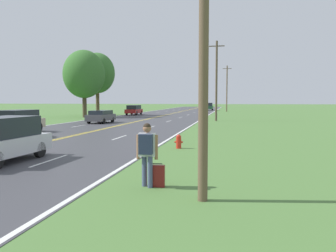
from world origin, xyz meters
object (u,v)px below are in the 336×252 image
at_px(traffic_sign, 201,104).
at_px(car_red_hatchback_receding, 134,110).
at_px(suitcase, 157,176).
at_px(car_champagne_suv_mid_near, 18,121).
at_px(car_dark_grey_hatchback_mid_far, 101,116).
at_px(tree_behind_sign, 84,74).
at_px(fire_hydrant, 179,141).
at_px(car_silver_van_approaching, 1,139).
at_px(hitchhiker_person, 147,148).
at_px(car_dark_green_van_distant, 209,106).
at_px(tree_mid_treeline, 97,73).

relative_size(traffic_sign, car_red_hatchback_receding, 0.63).
xyz_separation_m(suitcase, car_champagne_suv_mid_near, (-13.56, 14.02, 0.61)).
distance_m(car_champagne_suv_mid_near, car_dark_grey_hatchback_mid_far, 12.27).
relative_size(suitcase, tree_behind_sign, 0.07).
height_order(suitcase, car_champagne_suv_mid_near, car_champagne_suv_mid_near).
xyz_separation_m(fire_hydrant, car_silver_van_approaching, (-6.29, -5.28, 0.58)).
relative_size(hitchhiker_person, car_dark_green_van_distant, 0.44).
relative_size(car_silver_van_approaching, car_champagne_suv_mid_near, 1.05).
distance_m(fire_hydrant, car_red_hatchback_receding, 41.01).
bearing_deg(suitcase, car_champagne_suv_mid_near, 42.28).
bearing_deg(car_champagne_suv_mid_near, tree_behind_sign, 14.25).
bearing_deg(car_dark_grey_hatchback_mid_far, car_champagne_suv_mid_near, 173.69).
bearing_deg(fire_hydrant, car_dark_green_van_distant, 92.53).
distance_m(traffic_sign, tree_mid_treeline, 27.63).
relative_size(tree_mid_treeline, car_champagne_suv_mid_near, 2.26).
height_order(car_red_hatchback_receding, car_dark_green_van_distant, car_dark_green_van_distant).
bearing_deg(car_silver_van_approaching, tree_behind_sign, -159.94).
relative_size(fire_hydrant, tree_mid_treeline, 0.07).
xyz_separation_m(hitchhiker_person, car_champagne_suv_mid_near, (-13.29, 14.10, -0.19)).
bearing_deg(hitchhiker_person, car_dark_green_van_distant, 0.74).
xyz_separation_m(hitchhiker_person, tree_behind_sign, (-18.22, 37.38, 4.92)).
xyz_separation_m(fire_hydrant, car_red_hatchback_receding, (-13.42, 38.76, 0.49)).
distance_m(car_champagne_suv_mid_near, car_dark_green_van_distant, 61.50).
relative_size(tree_behind_sign, tree_mid_treeline, 0.96).
bearing_deg(suitcase, car_red_hatchback_receding, 14.90).
bearing_deg(fire_hydrant, car_red_hatchback_receding, 109.09).
height_order(hitchhiker_person, tree_mid_treeline, tree_mid_treeline).
xyz_separation_m(car_silver_van_approaching, car_champagne_suv_mid_near, (-6.67, 11.25, -0.02)).
height_order(traffic_sign, car_red_hatchback_receding, traffic_sign).
relative_size(car_dark_grey_hatchback_mid_far, car_dark_green_van_distant, 1.02).
xyz_separation_m(hitchhiker_person, car_dark_green_van_distant, (-3.28, 74.78, -0.19)).
relative_size(tree_behind_sign, car_red_hatchback_receding, 2.18).
bearing_deg(car_dark_grey_hatchback_mid_far, tree_behind_sign, 33.18).
bearing_deg(car_silver_van_approaching, car_red_hatchback_receding, -169.30).
relative_size(fire_hydrant, car_dark_green_van_distant, 0.17).
distance_m(suitcase, tree_behind_sign, 42.02).
relative_size(traffic_sign, car_dark_grey_hatchback_mid_far, 0.65).
bearing_deg(car_red_hatchback_receding, tree_mid_treeline, 127.70).
bearing_deg(car_silver_van_approaching, car_champagne_suv_mid_near, -147.85).
height_order(traffic_sign, car_dark_grey_hatchback_mid_far, traffic_sign).
bearing_deg(car_red_hatchback_receding, hitchhiker_person, -162.35).
relative_size(hitchhiker_person, traffic_sign, 0.67).
height_order(traffic_sign, tree_mid_treeline, tree_mid_treeline).
distance_m(tree_mid_treeline, car_dark_grey_hatchback_mid_far, 19.39).
distance_m(suitcase, car_red_hatchback_receding, 48.86).
bearing_deg(car_champagne_suv_mid_near, suitcase, -133.64).
bearing_deg(car_dark_green_van_distant, car_silver_van_approaching, -3.22).
height_order(tree_behind_sign, car_red_hatchback_receding, tree_behind_sign).
bearing_deg(tree_behind_sign, fire_hydrant, -58.56).
distance_m(car_champagne_suv_mid_near, car_red_hatchback_receding, 32.79).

